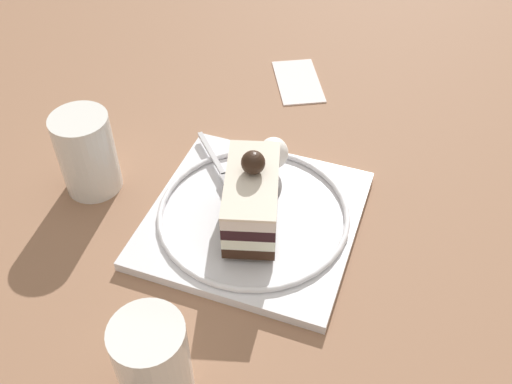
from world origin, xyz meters
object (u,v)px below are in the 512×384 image
object	(u,v)px
cake_slice	(254,197)
dessert_plate	(256,217)
whipped_cream_dollop	(273,153)
drink_glass_near	(154,366)
fork	(219,167)
drink_glass_far	(88,157)
folded_napkin	(298,81)

from	to	relation	value
cake_slice	dessert_plate	bearing A→B (deg)	-90.43
whipped_cream_dollop	drink_glass_near	world-z (taller)	drink_glass_near
fork	drink_glass_far	size ratio (longest dim) A/B	1.13
folded_napkin	drink_glass_near	bearing A→B (deg)	82.88
folded_napkin	fork	bearing A→B (deg)	73.02
cake_slice	drink_glass_near	world-z (taller)	cake_slice
fork	folded_napkin	distance (m)	0.24
fork	whipped_cream_dollop	bearing A→B (deg)	-165.17
drink_glass_far	folded_napkin	distance (m)	0.34
drink_glass_near	fork	bearing A→B (deg)	-88.69
cake_slice	fork	size ratio (longest dim) A/B	1.08
folded_napkin	drink_glass_far	bearing A→B (deg)	50.15
drink_glass_near	folded_napkin	distance (m)	0.50
whipped_cream_dollop	drink_glass_far	xyz separation A→B (m)	(0.21, 0.05, 0.01)
folded_napkin	whipped_cream_dollop	bearing A→B (deg)	88.29
drink_glass_far	dessert_plate	bearing A→B (deg)	172.21
dessert_plate	whipped_cream_dollop	world-z (taller)	whipped_cream_dollop
whipped_cream_dollop	fork	distance (m)	0.07
drink_glass_far	folded_napkin	world-z (taller)	drink_glass_far
drink_glass_far	cake_slice	bearing A→B (deg)	169.36
drink_glass_far	whipped_cream_dollop	bearing A→B (deg)	-166.62
dessert_plate	fork	xyz separation A→B (m)	(0.05, -0.06, 0.01)
cake_slice	folded_napkin	xyz separation A→B (m)	(-0.01, -0.30, -0.05)
cake_slice	fork	world-z (taller)	cake_slice
whipped_cream_dollop	drink_glass_far	world-z (taller)	drink_glass_far
dessert_plate	whipped_cream_dollop	xyz separation A→B (m)	(-0.01, -0.08, 0.03)
fork	folded_napkin	bearing A→B (deg)	-106.98
fork	folded_napkin	xyz separation A→B (m)	(-0.07, -0.22, -0.02)
fork	drink_glass_near	xyz separation A→B (m)	(-0.01, 0.27, 0.03)
whipped_cream_dollop	drink_glass_far	distance (m)	0.21
folded_napkin	dessert_plate	bearing A→B (deg)	87.26
cake_slice	folded_napkin	size ratio (longest dim) A/B	1.10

